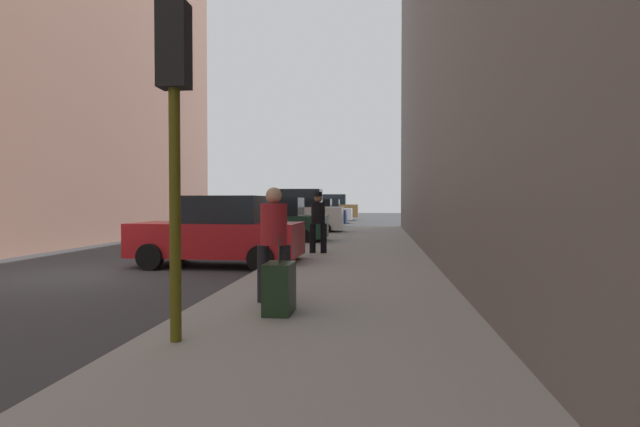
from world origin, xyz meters
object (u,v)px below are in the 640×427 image
Objects in this scene: parked_white_van at (297,214)px; parked_silver_sedan at (325,212)px; fire_hydrant at (294,245)px; pedestrian_in_red_jacket at (274,238)px; parked_blue_sedan at (313,214)px; rolling_suitcase at (279,288)px; parked_dark_green_sedan at (273,222)px; traffic_light at (175,97)px; parked_bronze_suv at (332,208)px; pedestrian_with_fedora at (318,219)px; parked_red_hatchback at (219,233)px.

parked_white_van is 1.09× the size of parked_silver_sedan.
pedestrian_in_red_jacket reaches higher than fire_hydrant.
parked_blue_sedan is 4.07× the size of rolling_suitcase.
parked_dark_green_sedan is 13.85m from traffic_light.
parked_dark_green_sedan is 6.03m from fire_hydrant.
parked_bronze_suv is (-0.00, 12.59, 0.18)m from parked_blue_sedan.
parked_bronze_suv is 2.60× the size of pedestrian_with_fedora.
parked_silver_sedan is at bearing 90.00° from parked_dark_green_sedan.
rolling_suitcase is (0.24, -0.78, -0.61)m from pedestrian_in_red_jacket.
parked_dark_green_sedan is 0.99× the size of parked_blue_sedan.
rolling_suitcase is (0.42, -7.83, -0.65)m from pedestrian_with_fedora.
parked_blue_sedan is (-0.00, 12.03, 0.00)m from parked_dark_green_sedan.
parked_white_van is at bearing 90.00° from parked_red_hatchback.
parked_red_hatchback is at bearing 116.45° from pedestrian_in_red_jacket.
parked_blue_sedan is at bearing 95.79° from fire_hydrant.
pedestrian_with_fedora reaches higher than rolling_suitcase.
rolling_suitcase is at bearing -85.81° from parked_bronze_suv.
parked_silver_sedan is 30.82m from rolling_suitcase.
fire_hydrant is 0.68× the size of rolling_suitcase.
parked_red_hatchback is 1.01× the size of parked_dark_green_sedan.
pedestrian_in_red_jacket is 1.02m from rolling_suitcase.
pedestrian_in_red_jacket is at bearing -83.38° from fire_hydrant.
traffic_light is at bearing -82.24° from parked_dark_green_sedan.
parked_silver_sedan is at bearing 95.67° from pedestrian_with_fedora.
parked_white_van is 18.19m from rolling_suitcase.
parked_blue_sedan is at bearing 95.99° from pedestrian_in_red_jacket.
traffic_light is at bearing -75.44° from parked_red_hatchback.
pedestrian_in_red_jacket is 7.06m from pedestrian_with_fedora.
fire_hydrant is (1.80, -5.75, -0.35)m from parked_dark_green_sedan.
parked_white_van is 12.72m from parked_silver_sedan.
parked_red_hatchback is 6.46m from parked_dark_green_sedan.
parked_white_van is at bearing 98.53° from rolling_suitcase.
rolling_suitcase is (2.70, -5.72, -0.36)m from parked_red_hatchback.
parked_dark_green_sedan is 12.03m from parked_blue_sedan.
traffic_light is at bearing -86.70° from parked_silver_sedan.
parked_bronze_suv is at bearing 93.40° from fire_hydrant.
parked_bronze_suv is at bearing 90.00° from parked_dark_green_sedan.
parked_dark_green_sedan is 4.91m from pedestrian_with_fedora.
pedestrian_with_fedora reaches higher than parked_red_hatchback.
fire_hydrant is 0.40× the size of pedestrian_with_fedora.
pedestrian_with_fedora is at bearing 71.53° from fire_hydrant.
parked_red_hatchback is 1.18× the size of traffic_light.
parked_red_hatchback is at bearing -90.00° from parked_dark_green_sedan.
parked_red_hatchback and parked_dark_green_sedan have the same top height.
traffic_light is 2.03× the size of pedestrian_with_fedora.
parked_silver_sedan is at bearing 90.00° from parked_blue_sedan.
pedestrian_with_fedora is at bearing 93.10° from rolling_suitcase.
fire_hydrant is at bearing -84.21° from parked_blue_sedan.
parked_bronze_suv is at bearing 94.19° from rolling_suitcase.
parked_white_van reaches higher than fire_hydrant.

